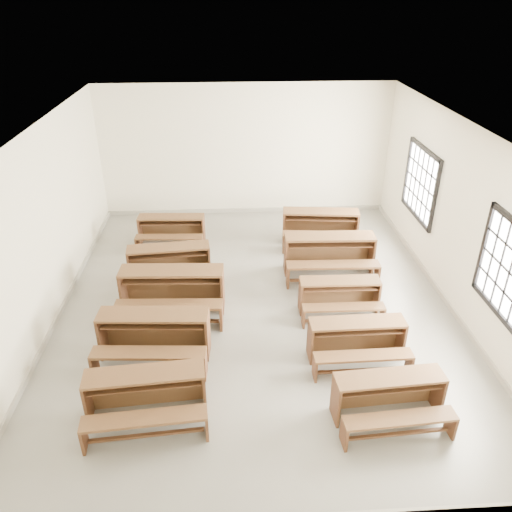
{
  "coord_description": "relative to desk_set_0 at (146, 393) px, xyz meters",
  "views": [
    {
      "loc": [
        -0.45,
        -7.58,
        5.13
      ],
      "look_at": [
        0.0,
        0.0,
        1.0
      ],
      "focal_mm": 35.0,
      "sensor_mm": 36.0,
      "label": 1
    }
  ],
  "objects": [
    {
      "name": "room",
      "position": [
        1.7,
        2.6,
        1.73
      ],
      "size": [
        8.5,
        8.5,
        3.2
      ],
      "color": "slate",
      "rests_on": "ground"
    },
    {
      "name": "desk_set_0",
      "position": [
        0.0,
        0.0,
        0.0
      ],
      "size": [
        1.63,
        0.94,
        0.71
      ],
      "rotation": [
        0.0,
        0.0,
        0.08
      ],
      "color": "brown",
      "rests_on": "ground"
    },
    {
      "name": "desk_set_1",
      "position": [
        -0.05,
        1.26,
        0.03
      ],
      "size": [
        1.73,
        0.98,
        0.76
      ],
      "rotation": [
        0.0,
        0.0,
        -0.06
      ],
      "color": "brown",
      "rests_on": "ground"
    },
    {
      "name": "desk_set_2",
      "position": [
        0.13,
        2.49,
        0.06
      ],
      "size": [
        1.84,
        1.02,
        0.81
      ],
      "rotation": [
        0.0,
        0.0,
        -0.05
      ],
      "color": "brown",
      "rests_on": "ground"
    },
    {
      "name": "desk_set_3",
      "position": [
        -0.03,
        3.56,
        0.0
      ],
      "size": [
        1.65,
        0.97,
        0.71
      ],
      "rotation": [
        0.0,
        0.0,
        0.09
      ],
      "color": "brown",
      "rests_on": "ground"
    },
    {
      "name": "desk_set_4",
      "position": [
        -0.13,
        5.14,
        -0.03
      ],
      "size": [
        1.49,
        0.82,
        0.65
      ],
      "rotation": [
        0.0,
        0.0,
        -0.05
      ],
      "color": "brown",
      "rests_on": "ground"
    },
    {
      "name": "desk_set_5",
      "position": [
        3.2,
        -0.19,
        -0.03
      ],
      "size": [
        1.5,
        0.85,
        0.65
      ],
      "rotation": [
        0.0,
        0.0,
        0.07
      ],
      "color": "brown",
      "rests_on": "ground"
    },
    {
      "name": "desk_set_6",
      "position": [
        3.06,
        1.02,
        -0.03
      ],
      "size": [
        1.47,
        0.78,
        0.66
      ],
      "rotation": [
        0.0,
        0.0,
        0.02
      ],
      "color": "brown",
      "rests_on": "ground"
    },
    {
      "name": "desk_set_7",
      "position": [
        3.06,
        2.28,
        -0.04
      ],
      "size": [
        1.41,
        0.75,
        0.63
      ],
      "rotation": [
        0.0,
        0.0,
        -0.01
      ],
      "color": "brown",
      "rests_on": "ground"
    },
    {
      "name": "desk_set_8",
      "position": [
        3.13,
        3.67,
        0.06
      ],
      "size": [
        1.81,
        0.98,
        0.8
      ],
      "rotation": [
        0.0,
        0.0,
        -0.03
      ],
      "color": "brown",
      "rests_on": "ground"
    },
    {
      "name": "desk_set_9",
      "position": [
        3.19,
        5.01,
        0.03
      ],
      "size": [
        1.76,
        1.05,
        0.75
      ],
      "rotation": [
        0.0,
        0.0,
        -0.11
      ],
      "color": "brown",
      "rests_on": "ground"
    }
  ]
}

